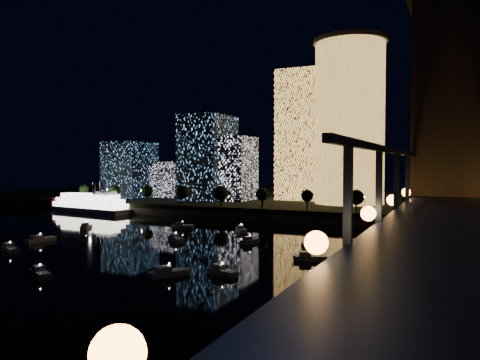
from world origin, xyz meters
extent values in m
plane|color=black|center=(0.00, 0.00, 0.00)|extent=(520.00, 520.00, 0.00)
cube|color=black|center=(0.00, 160.00, 2.50)|extent=(420.00, 160.00, 5.00)
cube|color=#6B5E4C|center=(0.00, 82.00, 1.50)|extent=(420.00, 6.00, 3.00)
cylinder|color=#ECA74B|center=(19.66, 123.34, 42.29)|extent=(32.00, 32.00, 74.59)
cylinder|color=#6B5E4C|center=(19.66, 123.34, 80.59)|extent=(34.00, 34.00, 2.00)
cube|color=#ECA74B|center=(-9.07, 137.87, 38.45)|extent=(21.03, 21.03, 66.91)
cube|color=silver|center=(-42.88, 119.74, 21.33)|extent=(26.53, 22.45, 32.65)
cube|color=#589DEF|center=(-53.06, 118.21, 26.94)|extent=(21.94, 28.52, 43.87)
cube|color=silver|center=(-81.62, 127.10, 14.94)|extent=(19.88, 18.07, 19.88)
cube|color=#589DEF|center=(-101.38, 114.81, 20.42)|extent=(22.02, 24.23, 30.83)
cube|color=#17234C|center=(65.00, 0.00, 18.00)|extent=(10.00, 260.00, 2.00)
cube|color=#6B5E4C|center=(65.00, 50.00, 24.00)|extent=(11.00, 9.00, 48.00)
cube|color=#6B5E4C|center=(65.00, -20.00, 24.00)|extent=(11.00, 9.00, 48.00)
cube|color=#6B5E4C|center=(65.00, 50.00, 49.00)|extent=(13.00, 11.00, 2.00)
cube|color=#17234C|center=(60.00, 0.00, 25.00)|extent=(0.50, 150.00, 0.50)
cube|color=#6B5E4C|center=(65.00, 100.00, 11.50)|extent=(12.00, 40.00, 23.00)
cube|color=#17234C|center=(60.00, -60.00, 21.50)|extent=(0.50, 0.50, 7.00)
cube|color=#17234C|center=(60.00, -36.00, 21.50)|extent=(0.50, 0.50, 7.00)
cube|color=#17234C|center=(60.00, -12.00, 21.50)|extent=(0.50, 0.50, 7.00)
cube|color=#17234C|center=(60.00, 12.00, 21.50)|extent=(0.50, 0.50, 7.00)
cube|color=#17234C|center=(60.00, 36.00, 21.50)|extent=(0.50, 0.50, 7.00)
cube|color=#17234C|center=(60.00, 60.00, 21.50)|extent=(0.50, 0.50, 7.00)
sphere|color=#FF9538|center=(59.50, -90.00, 19.80)|extent=(1.20, 1.20, 1.20)
sphere|color=#FF9538|center=(59.50, -45.00, 19.80)|extent=(1.20, 1.20, 1.20)
sphere|color=#FF9538|center=(59.50, 0.00, 19.80)|extent=(1.20, 1.20, 1.20)
sphere|color=#FF9538|center=(59.50, 45.00, 19.80)|extent=(1.20, 1.20, 1.20)
sphere|color=#FF9538|center=(59.50, 90.00, 19.80)|extent=(1.20, 1.20, 1.20)
cube|color=silver|center=(-96.91, 77.82, 1.20)|extent=(49.15, 17.58, 2.40)
cube|color=white|center=(-96.91, 77.82, 3.51)|extent=(45.05, 16.03, 2.20)
cube|color=white|center=(-96.91, 77.82, 5.71)|extent=(40.94, 14.48, 2.20)
cube|color=white|center=(-96.91, 77.82, 7.91)|extent=(34.85, 12.66, 2.20)
cube|color=silver|center=(-85.00, 76.16, 9.82)|extent=(8.77, 7.06, 1.80)
cylinder|color=black|center=(-91.23, 75.01, 12.02)|extent=(1.40, 1.40, 6.01)
cylinder|color=black|center=(-90.68, 78.98, 12.02)|extent=(1.40, 1.40, 6.01)
cylinder|color=maroon|center=(-120.72, 81.16, 3.01)|extent=(8.19, 9.90, 7.01)
cube|color=silver|center=(20.78, -9.73, 0.60)|extent=(7.60, 4.36, 1.20)
cube|color=silver|center=(19.75, -9.41, 1.70)|extent=(2.98, 2.55, 1.00)
sphere|color=white|center=(20.78, -9.73, 2.60)|extent=(0.36, 0.36, 0.36)
cube|color=silver|center=(33.42, 12.82, 0.60)|extent=(8.63, 5.25, 1.20)
cube|color=silver|center=(32.26, 12.40, 1.70)|extent=(3.43, 2.98, 1.00)
sphere|color=white|center=(33.42, 12.82, 2.60)|extent=(0.36, 0.36, 0.36)
cube|color=silver|center=(10.95, -15.16, 0.60)|extent=(6.78, 8.68, 1.20)
cube|color=silver|center=(10.28, -16.25, 1.70)|extent=(3.45, 3.70, 1.00)
sphere|color=white|center=(10.95, -15.16, 2.60)|extent=(0.36, 0.36, 0.36)
cube|color=silver|center=(42.31, 37.54, 0.60)|extent=(10.49, 6.57, 1.20)
cube|color=silver|center=(40.91, 37.00, 1.70)|extent=(4.20, 3.68, 1.00)
sphere|color=white|center=(42.31, 37.54, 2.60)|extent=(0.36, 0.36, 0.36)
cube|color=silver|center=(-13.38, -27.03, 0.60)|extent=(8.15, 5.82, 1.20)
cube|color=silver|center=(-14.43, -26.49, 1.70)|extent=(3.38, 3.07, 1.00)
sphere|color=white|center=(-13.38, -27.03, 2.60)|extent=(0.36, 0.36, 0.36)
cube|color=silver|center=(-48.56, 4.68, 0.60)|extent=(4.30, 9.48, 1.20)
cube|color=silver|center=(-48.77, 3.32, 1.70)|extent=(2.84, 3.53, 1.00)
sphere|color=white|center=(-48.56, 4.68, 2.60)|extent=(0.36, 0.36, 0.36)
cube|color=silver|center=(-25.42, 48.54, 0.60)|extent=(8.27, 5.64, 1.20)
cube|color=silver|center=(-26.50, 48.04, 1.70)|extent=(3.39, 3.04, 1.00)
sphere|color=white|center=(-25.42, 48.54, 2.60)|extent=(0.36, 0.36, 0.36)
cube|color=silver|center=(-12.10, 23.31, 0.60)|extent=(8.02, 6.72, 1.20)
cube|color=silver|center=(-13.08, 24.00, 1.70)|extent=(3.49, 3.32, 1.00)
sphere|color=white|center=(-12.10, 23.31, 2.60)|extent=(0.36, 0.36, 0.36)
cube|color=silver|center=(10.08, 29.24, 0.60)|extent=(3.76, 7.54, 1.20)
cube|color=silver|center=(9.85, 28.19, 1.70)|extent=(2.36, 2.86, 1.00)
sphere|color=white|center=(10.08, 29.24, 2.60)|extent=(0.36, 0.36, 0.36)
cube|color=silver|center=(-57.44, 33.31, 0.60)|extent=(5.61, 7.89, 1.20)
cube|color=silver|center=(-56.93, 32.29, 1.70)|extent=(2.97, 3.27, 1.00)
sphere|color=white|center=(-57.44, 33.31, 2.60)|extent=(0.36, 0.36, 0.36)
cube|color=silver|center=(-2.25, 49.71, 0.60)|extent=(6.93, 7.90, 1.20)
cube|color=silver|center=(-2.99, 50.66, 1.70)|extent=(3.36, 3.49, 1.00)
sphere|color=white|center=(-2.25, 49.71, 2.60)|extent=(0.36, 0.36, 0.36)
cube|color=silver|center=(-43.58, -9.90, 0.60)|extent=(8.26, 5.33, 1.20)
cube|color=silver|center=(-44.67, -9.45, 1.70)|extent=(3.34, 2.95, 1.00)
sphere|color=white|center=(-43.58, -9.90, 2.60)|extent=(0.36, 0.36, 0.36)
cylinder|color=black|center=(-110.00, 88.00, 7.00)|extent=(0.70, 0.70, 4.00)
sphere|color=black|center=(-110.00, 88.00, 10.50)|extent=(5.08, 5.08, 5.08)
cylinder|color=black|center=(-90.00, 88.00, 7.00)|extent=(0.70, 0.70, 4.00)
sphere|color=black|center=(-90.00, 88.00, 10.50)|extent=(5.02, 5.02, 5.02)
cylinder|color=black|center=(-70.00, 88.00, 7.00)|extent=(0.70, 0.70, 4.00)
sphere|color=black|center=(-70.00, 88.00, 10.50)|extent=(5.47, 5.47, 5.47)
cylinder|color=black|center=(-50.00, 88.00, 7.00)|extent=(0.70, 0.70, 4.00)
sphere|color=black|center=(-50.00, 88.00, 10.50)|extent=(6.40, 6.40, 6.40)
cylinder|color=black|center=(-30.00, 88.00, 7.00)|extent=(0.70, 0.70, 4.00)
sphere|color=black|center=(-30.00, 88.00, 10.50)|extent=(6.89, 6.89, 6.89)
cylinder|color=black|center=(-10.00, 88.00, 7.00)|extent=(0.70, 0.70, 4.00)
sphere|color=black|center=(-10.00, 88.00, 10.50)|extent=(5.53, 5.53, 5.53)
cylinder|color=black|center=(10.00, 88.00, 7.00)|extent=(0.70, 0.70, 4.00)
sphere|color=black|center=(10.00, 88.00, 10.50)|extent=(5.10, 5.10, 5.10)
cylinder|color=black|center=(30.00, 88.00, 7.00)|extent=(0.70, 0.70, 4.00)
sphere|color=black|center=(30.00, 88.00, 10.50)|extent=(6.12, 6.12, 6.12)
cylinder|color=black|center=(50.00, 88.00, 7.00)|extent=(0.70, 0.70, 4.00)
sphere|color=black|center=(50.00, 88.00, 10.50)|extent=(5.03, 5.03, 5.03)
cylinder|color=black|center=(-100.00, 94.00, 7.50)|extent=(0.24, 0.24, 5.00)
sphere|color=#FFCC7F|center=(-100.00, 94.00, 10.30)|extent=(0.70, 0.70, 0.70)
cylinder|color=black|center=(-78.00, 94.00, 7.50)|extent=(0.24, 0.24, 5.00)
sphere|color=#FFCC7F|center=(-78.00, 94.00, 10.30)|extent=(0.70, 0.70, 0.70)
cylinder|color=black|center=(-56.00, 94.00, 7.50)|extent=(0.24, 0.24, 5.00)
sphere|color=#FFCC7F|center=(-56.00, 94.00, 10.30)|extent=(0.70, 0.70, 0.70)
cylinder|color=black|center=(-34.00, 94.00, 7.50)|extent=(0.24, 0.24, 5.00)
sphere|color=#FFCC7F|center=(-34.00, 94.00, 10.30)|extent=(0.70, 0.70, 0.70)
cylinder|color=black|center=(-12.00, 94.00, 7.50)|extent=(0.24, 0.24, 5.00)
sphere|color=#FFCC7F|center=(-12.00, 94.00, 10.30)|extent=(0.70, 0.70, 0.70)
cylinder|color=black|center=(10.00, 94.00, 7.50)|extent=(0.24, 0.24, 5.00)
sphere|color=#FFCC7F|center=(10.00, 94.00, 10.30)|extent=(0.70, 0.70, 0.70)
cylinder|color=black|center=(32.00, 94.00, 7.50)|extent=(0.24, 0.24, 5.00)
sphere|color=#FFCC7F|center=(32.00, 94.00, 10.30)|extent=(0.70, 0.70, 0.70)
camera|label=1|loc=(65.81, -97.56, 23.73)|focal=35.00mm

